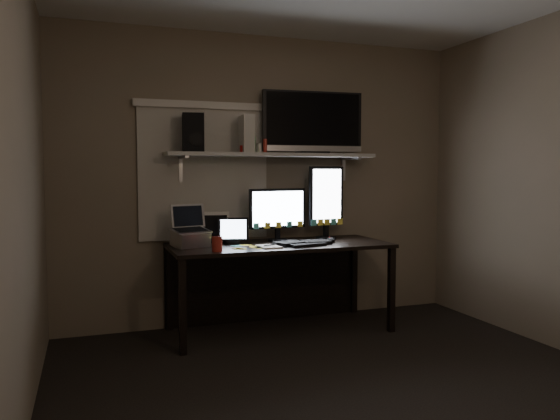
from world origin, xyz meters
name	(u,v)px	position (x,y,z in m)	size (l,w,h in m)	color
floor	(360,397)	(0.00, 0.00, 0.00)	(3.60, 3.60, 0.00)	black
back_wall	(266,180)	(0.00, 1.80, 1.25)	(3.60, 3.60, 0.00)	#6B604D
left_wall	(16,187)	(-1.80, 0.00, 1.25)	(3.60, 3.60, 0.00)	#6B604D
window_blinds	(204,174)	(-0.55, 1.79, 1.30)	(1.10, 0.02, 1.10)	silver
desk	(275,262)	(0.00, 1.55, 0.55)	(1.80, 0.75, 0.73)	black
wall_shelf	(272,155)	(0.00, 1.62, 1.46)	(1.80, 0.35, 0.03)	#AAAAA5
monitor_landscape	(278,214)	(0.04, 1.59, 0.96)	(0.52, 0.06, 0.46)	black
monitor_portrait	(326,202)	(0.50, 1.60, 1.06)	(0.33, 0.06, 0.65)	black
keyboard	(302,243)	(0.16, 1.31, 0.74)	(0.47, 0.18, 0.03)	black
mouse	(331,240)	(0.44, 1.37, 0.75)	(0.07, 0.11, 0.04)	black
notepad	(269,247)	(-0.15, 1.25, 0.74)	(0.15, 0.21, 0.01)	white
tablet	(233,231)	(-0.37, 1.52, 0.84)	(0.25, 0.10, 0.22)	black
file_sorter	(215,228)	(-0.48, 1.68, 0.85)	(0.19, 0.09, 0.25)	black
laptop	(190,227)	(-0.73, 1.47, 0.89)	(0.29, 0.23, 0.32)	#AAAAAF
cup	(217,244)	(-0.59, 1.16, 0.79)	(0.08, 0.08, 0.11)	maroon
sticky_notes	(249,247)	(-0.29, 1.32, 0.73)	(0.32, 0.24, 0.00)	#FDE544
tv	(312,123)	(0.39, 1.66, 1.75)	(0.90, 0.16, 0.54)	black
game_console	(246,134)	(-0.24, 1.60, 1.63)	(0.08, 0.26, 0.31)	beige
speaker	(193,133)	(-0.67, 1.64, 1.64)	(0.17, 0.21, 0.31)	black
bottles	(254,145)	(-0.18, 1.55, 1.54)	(0.20, 0.05, 0.13)	#A50F0C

